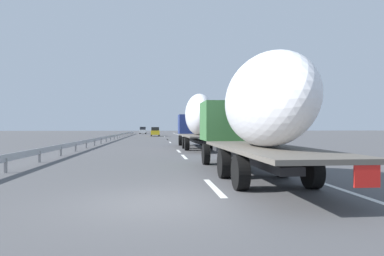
{
  "coord_description": "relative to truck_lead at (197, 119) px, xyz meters",
  "views": [
    {
      "loc": [
        -8.39,
        -0.01,
        1.85
      ],
      "look_at": [
        21.61,
        -3.21,
        1.77
      ],
      "focal_mm": 32.23,
      "sensor_mm": 36.0,
      "label": 1
    }
  ],
  "objects": [
    {
      "name": "truck_trailing",
      "position": [
        -17.29,
        -0.0,
        -0.13
      ],
      "size": [
        12.74,
        2.55,
        4.25
      ],
      "color": "#387038",
      "rests_on": "ground_plane"
    },
    {
      "name": "tree_0",
      "position": [
        59.21,
        -7.08,
        0.95
      ],
      "size": [
        3.98,
        3.98,
        5.33
      ],
      "color": "#472D19",
      "rests_on": "ground_plane"
    },
    {
      "name": "lane_stripe_0",
      "position": [
        -19.18,
        1.8,
        -2.55
      ],
      "size": [
        3.2,
        0.2,
        0.01
      ],
      "primitive_type": "cube",
      "color": "white",
      "rests_on": "ground_plane"
    },
    {
      "name": "truck_lead",
      "position": [
        0.0,
        0.0,
        0.0
      ],
      "size": [
        13.77,
        2.55,
        4.6
      ],
      "color": "navy",
      "rests_on": "ground_plane"
    },
    {
      "name": "lane_stripe_4",
      "position": [
        21.3,
        1.8,
        -2.55
      ],
      "size": [
        3.2,
        0.2,
        0.01
      ],
      "primitive_type": "cube",
      "color": "white",
      "rests_on": "ground_plane"
    },
    {
      "name": "lane_stripe_3",
      "position": [
        12.12,
        1.8,
        -2.55
      ],
      "size": [
        3.2,
        0.2,
        0.01
      ],
      "primitive_type": "cube",
      "color": "white",
      "rests_on": "ground_plane"
    },
    {
      "name": "lane_stripe_2",
      "position": [
        -3.09,
        1.8,
        -2.55
      ],
      "size": [
        3.2,
        0.2,
        0.01
      ],
      "primitive_type": "cube",
      "color": "white",
      "rests_on": "ground_plane"
    },
    {
      "name": "edge_line_right",
      "position": [
        23.82,
        -1.9,
        -2.55
      ],
      "size": [
        110.0,
        0.2,
        0.01
      ],
      "primitive_type": "cube",
      "color": "white",
      "rests_on": "ground_plane"
    },
    {
      "name": "road_sign",
      "position": [
        25.83,
        -3.1,
        -0.36
      ],
      "size": [
        0.1,
        0.9,
        3.16
      ],
      "color": "gray",
      "rests_on": "ground_plane"
    },
    {
      "name": "ground_plane",
      "position": [
        18.82,
        3.6,
        -2.55
      ],
      "size": [
        260.0,
        260.0,
        0.0
      ],
      "primitive_type": "plane",
      "color": "#4C4C4F"
    },
    {
      "name": "lane_stripe_1",
      "position": [
        -8.25,
        1.8,
        -2.55
      ],
      "size": [
        3.2,
        0.2,
        0.01
      ],
      "primitive_type": "cube",
      "color": "white",
      "rests_on": "ground_plane"
    },
    {
      "name": "lane_stripe_6",
      "position": [
        37.58,
        1.8,
        -2.55
      ],
      "size": [
        3.2,
        0.2,
        0.01
      ],
      "primitive_type": "cube",
      "color": "white",
      "rests_on": "ground_plane"
    },
    {
      "name": "tree_2",
      "position": [
        19.34,
        -6.7,
        1.36
      ],
      "size": [
        3.68,
        3.68,
        6.56
      ],
      "color": "#472D19",
      "rests_on": "ground_plane"
    },
    {
      "name": "tree_1",
      "position": [
        47.88,
        -9.75,
        0.69
      ],
      "size": [
        3.42,
        3.42,
        5.12
      ],
      "color": "#472D19",
      "rests_on": "ground_plane"
    },
    {
      "name": "car_yellow_coupe",
      "position": [
        41.05,
        3.61,
        -1.62
      ],
      "size": [
        4.77,
        1.77,
        1.86
      ],
      "color": "gold",
      "rests_on": "ground_plane"
    },
    {
      "name": "car_white_van",
      "position": [
        65.75,
        6.99,
        -1.59
      ],
      "size": [
        4.43,
        1.77,
        1.93
      ],
      "color": "white",
      "rests_on": "ground_plane"
    },
    {
      "name": "lane_stripe_5",
      "position": [
        21.28,
        1.8,
        -2.55
      ],
      "size": [
        3.2,
        0.2,
        0.01
      ],
      "primitive_type": "cube",
      "color": "white",
      "rests_on": "ground_plane"
    },
    {
      "name": "guardrail_median",
      "position": [
        21.82,
        9.6,
        -1.97
      ],
      "size": [
        94.0,
        0.1,
        0.76
      ],
      "color": "#9EA0A5",
      "rests_on": "ground_plane"
    }
  ]
}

